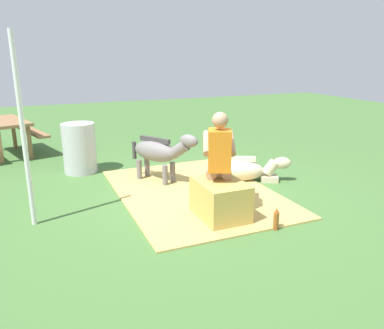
{
  "coord_description": "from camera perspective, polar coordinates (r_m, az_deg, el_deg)",
  "views": [
    {
      "loc": [
        -4.95,
        2.09,
        2.07
      ],
      "look_at": [
        -0.17,
        0.06,
        0.55
      ],
      "focal_mm": 35.69,
      "sensor_mm": 36.0,
      "label": 1
    }
  ],
  "objects": [
    {
      "name": "pony_standing",
      "position": [
        6.23,
        -4.9,
        1.9
      ],
      "size": [
        1.2,
        0.87,
        0.88
      ],
      "color": "slate",
      "rests_on": "ground"
    },
    {
      "name": "water_barrel",
      "position": [
        7.08,
        -16.48,
        2.37
      ],
      "size": [
        0.58,
        0.58,
        0.89
      ],
      "primitive_type": "cylinder",
      "color": "#B2B2B7",
      "rests_on": "ground"
    },
    {
      "name": "pony_lying",
      "position": [
        6.44,
        7.62,
        -0.81
      ],
      "size": [
        0.83,
        1.32,
        0.42
      ],
      "color": "beige",
      "rests_on": "ground"
    },
    {
      "name": "hay_bale",
      "position": [
        4.95,
        4.24,
        -5.3
      ],
      "size": [
        0.75,
        0.55,
        0.5
      ],
      "primitive_type": "cube",
      "color": "tan",
      "rests_on": "ground"
    },
    {
      "name": "tent_pole_left",
      "position": [
        4.91,
        -23.92,
        4.31
      ],
      "size": [
        0.06,
        0.06,
        2.33
      ],
      "primitive_type": "cylinder",
      "color": "silver",
      "rests_on": "ground"
    },
    {
      "name": "ground_plane",
      "position": [
        5.76,
        -0.12,
        -4.77
      ],
      "size": [
        24.0,
        24.0,
        0.0
      ],
      "primitive_type": "plane",
      "color": "#426B33"
    },
    {
      "name": "picnic_bench",
      "position": [
        8.8,
        -26.06,
        4.88
      ],
      "size": [
        1.81,
        1.67,
        0.75
      ],
      "color": "olive",
      "rests_on": "ground"
    },
    {
      "name": "soda_bottle",
      "position": [
        4.78,
        12.47,
        -7.99
      ],
      "size": [
        0.07,
        0.07,
        0.28
      ],
      "color": "brown",
      "rests_on": "ground"
    },
    {
      "name": "hay_patch",
      "position": [
        5.9,
        0.39,
        -4.1
      ],
      "size": [
        3.14,
        2.24,
        0.02
      ],
      "primitive_type": "cube",
      "color": "tan",
      "rests_on": "ground"
    },
    {
      "name": "person_seated",
      "position": [
        4.94,
        4.03,
        0.99
      ],
      "size": [
        0.72,
        0.58,
        1.38
      ],
      "color": "tan",
      "rests_on": "ground"
    }
  ]
}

